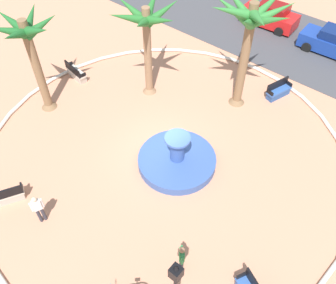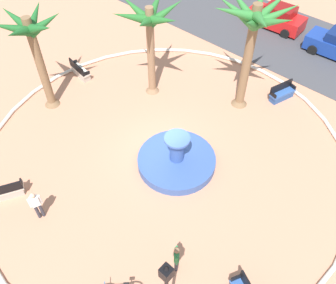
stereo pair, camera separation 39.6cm
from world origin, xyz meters
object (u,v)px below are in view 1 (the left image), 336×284
object	(u,v)px
parked_car_leftmost	(270,16)
bench_north	(6,196)
person_cyclist_photo	(38,208)
palm_tree_near_fountain	(29,44)
bench_west	(76,73)
parked_car_second	(332,42)
person_cyclist_helmet	(182,257)
fountain	(177,160)
palm_tree_mid_plaza	(146,28)
palm_tree_by_curb	(250,26)
bench_southeast	(278,91)

from	to	relation	value
parked_car_leftmost	bench_north	bearing A→B (deg)	-93.77
bench_north	person_cyclist_photo	world-z (taller)	person_cyclist_photo
palm_tree_near_fountain	bench_north	distance (m)	7.36
bench_west	parked_car_second	size ratio (longest dim) A/B	0.41
person_cyclist_helmet	palm_tree_near_fountain	bearing A→B (deg)	167.71
fountain	person_cyclist_photo	xyz separation A→B (m)	(-2.45, -6.13, 0.66)
person_cyclist_photo	palm_tree_near_fountain	bearing A→B (deg)	140.66
fountain	bench_north	distance (m)	7.94
parked_car_leftmost	parked_car_second	distance (m)	4.87
palm_tree_mid_plaza	bench_north	xyz separation A→B (m)	(0.26, -9.82, -3.82)
palm_tree_by_curb	bench_southeast	distance (m)	5.16
fountain	parked_car_second	distance (m)	14.14
bench_southeast	person_cyclist_helmet	size ratio (longest dim) A/B	1.05
fountain	person_cyclist_photo	distance (m)	6.63
palm_tree_near_fountain	bench_west	distance (m)	4.75
palm_tree_near_fountain	palm_tree_mid_plaza	bearing A→B (deg)	53.75
palm_tree_near_fountain	person_cyclist_helmet	xyz separation A→B (m)	(11.60, -2.53, -3.22)
person_cyclist_photo	parked_car_leftmost	bearing A→B (deg)	91.77
palm_tree_mid_plaza	parked_car_second	distance (m)	13.01
palm_tree_by_curb	palm_tree_mid_plaza	distance (m)	5.17
palm_tree_by_curb	parked_car_second	bearing A→B (deg)	76.43
person_cyclist_photo	parked_car_leftmost	size ratio (longest dim) A/B	0.41
bench_southeast	person_cyclist_photo	world-z (taller)	person_cyclist_photo
palm_tree_by_curb	parked_car_leftmost	size ratio (longest dim) A/B	1.53
palm_tree_mid_plaza	bench_west	world-z (taller)	palm_tree_mid_plaza
person_cyclist_helmet	bench_west	bearing A→B (deg)	156.95
fountain	parked_car_second	size ratio (longest dim) A/B	0.93
palm_tree_by_curb	person_cyclist_photo	distance (m)	12.68
palm_tree_near_fountain	bench_southeast	distance (m)	13.72
person_cyclist_photo	parked_car_leftmost	xyz separation A→B (m)	(-0.64, 20.60, -0.16)
bench_west	person_cyclist_photo	xyz separation A→B (m)	(6.58, -7.46, 0.60)
palm_tree_by_curb	bench_southeast	xyz separation A→B (m)	(1.54, 2.01, -4.50)
palm_tree_mid_plaza	parked_car_leftmost	size ratio (longest dim) A/B	1.35
fountain	bench_north	size ratio (longest dim) A/B	2.30
palm_tree_near_fountain	person_cyclist_photo	world-z (taller)	palm_tree_near_fountain
palm_tree_mid_plaza	parked_car_leftmost	world-z (taller)	palm_tree_mid_plaza
fountain	bench_southeast	bearing A→B (deg)	80.49
palm_tree_mid_plaza	bench_west	xyz separation A→B (m)	(-4.30, -1.93, -3.82)
fountain	person_cyclist_photo	bearing A→B (deg)	-111.81
fountain	parked_car_leftmost	distance (m)	14.80
bench_north	parked_car_second	xyz separation A→B (m)	(6.23, 20.58, 0.43)
person_cyclist_helmet	parked_car_leftmost	bearing A→B (deg)	109.45
palm_tree_by_curb	parked_car_leftmost	xyz separation A→B (m)	(-2.85, 8.73, -4.06)
bench_west	bench_southeast	xyz separation A→B (m)	(10.33, 6.41, 0.00)
fountain	palm_tree_near_fountain	xyz separation A→B (m)	(-8.18, -1.44, 3.82)
fountain	palm_tree_mid_plaza	distance (m)	6.94
fountain	palm_tree_mid_plaza	xyz separation A→B (m)	(-4.73, 3.26, 3.88)
fountain	person_cyclist_helmet	bearing A→B (deg)	-49.20
bench_west	parked_car_second	distance (m)	16.66
bench_west	bench_southeast	world-z (taller)	same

